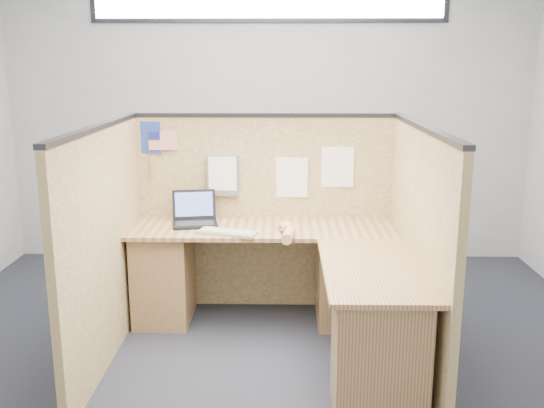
{
  "coord_description": "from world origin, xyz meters",
  "views": [
    {
      "loc": [
        0.14,
        -3.59,
        1.9
      ],
      "look_at": [
        0.06,
        0.5,
        0.94
      ],
      "focal_mm": 40.0,
      "sensor_mm": 36.0,
      "label": 1
    }
  ],
  "objects_px": {
    "laptop": "(196,216)",
    "mouse": "(286,229)",
    "keyboard": "(227,232)",
    "l_desk": "(289,290)"
  },
  "relations": [
    {
      "from": "laptop",
      "to": "mouse",
      "type": "bearing_deg",
      "value": -28.31
    },
    {
      "from": "keyboard",
      "to": "mouse",
      "type": "height_order",
      "value": "mouse"
    },
    {
      "from": "l_desk",
      "to": "mouse",
      "type": "xyz_separation_m",
      "value": [
        -0.02,
        0.26,
        0.36
      ]
    },
    {
      "from": "l_desk",
      "to": "keyboard",
      "type": "height_order",
      "value": "keyboard"
    },
    {
      "from": "laptop",
      "to": "mouse",
      "type": "xyz_separation_m",
      "value": [
        0.67,
        -0.22,
        -0.03
      ]
    },
    {
      "from": "l_desk",
      "to": "keyboard",
      "type": "relative_size",
      "value": 4.47
    },
    {
      "from": "laptop",
      "to": "keyboard",
      "type": "xyz_separation_m",
      "value": [
        0.26,
        -0.3,
        -0.04
      ]
    },
    {
      "from": "keyboard",
      "to": "mouse",
      "type": "xyz_separation_m",
      "value": [
        0.41,
        0.07,
        0.01
      ]
    },
    {
      "from": "l_desk",
      "to": "laptop",
      "type": "xyz_separation_m",
      "value": [
        -0.69,
        0.49,
        0.39
      ]
    },
    {
      "from": "laptop",
      "to": "keyboard",
      "type": "distance_m",
      "value": 0.4
    }
  ]
}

